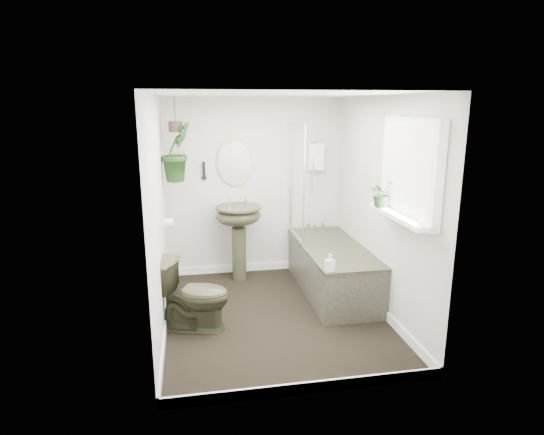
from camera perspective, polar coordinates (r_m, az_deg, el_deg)
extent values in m
cube|color=black|center=(5.01, 0.32, -12.26)|extent=(2.30, 2.80, 0.02)
cube|color=white|center=(4.50, 0.36, 15.30)|extent=(2.30, 2.80, 0.02)
cube|color=beige|center=(5.98, -2.18, 3.79)|extent=(2.30, 0.02, 2.30)
cube|color=beige|center=(3.30, 4.90, -4.74)|extent=(2.30, 0.02, 2.30)
cube|color=beige|center=(4.56, -14.15, 0.14)|extent=(0.02, 2.80, 2.30)
cube|color=beige|center=(4.96, 13.62, 1.29)|extent=(0.02, 2.80, 2.30)
cube|color=white|center=(4.99, 0.32, -11.64)|extent=(2.30, 2.80, 0.10)
cube|color=white|center=(6.02, 5.51, 7.65)|extent=(0.20, 0.10, 0.35)
ellipsoid|color=#C1B18D|center=(5.86, -4.63, 7.00)|extent=(0.46, 0.03, 0.62)
cylinder|color=black|center=(5.84, -8.53, 5.88)|extent=(0.04, 0.04, 0.22)
cylinder|color=white|center=(5.29, -12.90, -0.68)|extent=(0.11, 0.11, 0.11)
cube|color=white|center=(4.23, 16.94, 5.82)|extent=(0.08, 1.00, 0.90)
cube|color=white|center=(4.27, 15.71, 0.23)|extent=(0.18, 1.00, 0.04)
cube|color=white|center=(4.21, 16.39, 5.82)|extent=(0.01, 0.86, 0.76)
imported|color=#313220|center=(4.66, -9.83, -9.49)|extent=(0.81, 0.61, 0.73)
imported|color=black|center=(4.48, 13.60, 2.98)|extent=(0.28, 0.26, 0.26)
imported|color=black|center=(5.40, -11.86, 8.08)|extent=(0.48, 0.48, 0.69)
imported|color=black|center=(4.61, 7.28, -5.63)|extent=(0.09, 0.09, 0.18)
cylinder|color=#392820|center=(5.38, -12.01, 11.09)|extent=(0.16, 0.16, 0.12)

